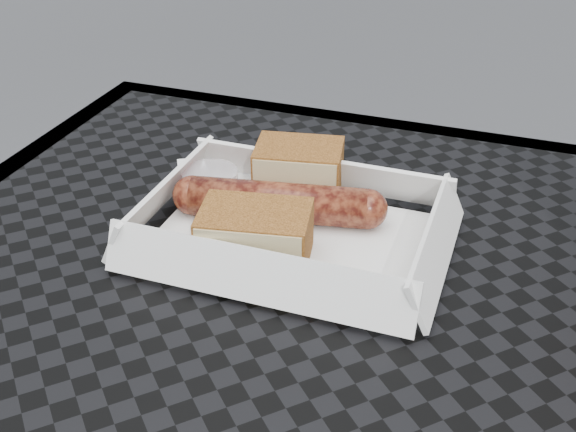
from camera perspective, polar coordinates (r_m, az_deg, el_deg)
The scene contains 8 objects.
food_tray at distance 0.60m, azimuth 0.32°, elevation -1.81°, with size 0.22×0.15×0.00m, color white.
bratwurst at distance 0.61m, azimuth -0.76°, elevation 1.12°, with size 0.18×0.06×0.03m.
bread_near at distance 0.65m, azimuth 0.85°, elevation 3.63°, with size 0.08×0.05×0.05m, color brown.
bread_far at distance 0.56m, azimuth -2.61°, elevation -1.52°, with size 0.08×0.06×0.04m, color brown.
veg_garnish at distance 0.54m, azimuth 5.57°, elevation -5.90°, with size 0.03×0.03×0.00m.
napkin at distance 0.68m, azimuth -3.50°, elevation 2.55°, with size 0.12×0.12×0.00m, color white.
condiment_cup_sauce at distance 0.65m, azimuth -6.15°, elevation 2.37°, with size 0.05×0.05×0.03m, color maroon.
condiment_cup_empty at distance 0.69m, azimuth 2.02°, elevation 4.45°, with size 0.05×0.05×0.03m, color silver.
Camera 1 is at (0.08, -0.34, 1.08)m, focal length 45.00 mm.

